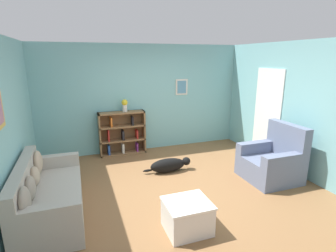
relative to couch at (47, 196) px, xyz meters
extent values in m
plane|color=brown|center=(2.09, 0.18, -0.31)|extent=(14.00, 14.00, 0.00)
cube|color=#7AB7BC|center=(2.09, 2.43, 0.99)|extent=(5.60, 0.10, 2.60)
cube|color=silver|center=(3.09, 2.36, 1.24)|extent=(0.32, 0.02, 0.40)
cube|color=#568EAD|center=(3.09, 2.35, 1.24)|extent=(0.24, 0.01, 0.32)
cube|color=#7AB7BC|center=(-0.46, 0.18, 0.99)|extent=(0.10, 5.00, 2.60)
cube|color=#7AB7BC|center=(4.64, 0.18, 0.99)|extent=(0.10, 5.00, 2.60)
cube|color=white|center=(4.58, 0.88, 0.71)|extent=(0.02, 0.84, 2.05)
sphere|color=tan|center=(4.56, 0.53, 0.69)|extent=(0.05, 0.05, 0.05)
cube|color=#ADA89E|center=(0.06, 0.00, -0.11)|extent=(0.84, 1.88, 0.41)
cube|color=#ADA89E|center=(-0.28, 0.00, 0.31)|extent=(0.16, 1.88, 0.41)
cube|color=#ADA89E|center=(0.06, -0.86, 0.20)|extent=(0.84, 0.16, 0.21)
cube|color=#ADA89E|center=(0.06, 0.86, 0.20)|extent=(0.84, 0.16, 0.21)
ellipsoid|color=gray|center=(-0.16, -0.66, 0.29)|extent=(0.14, 0.39, 0.39)
ellipsoid|color=gray|center=(-0.16, -0.22, 0.27)|extent=(0.14, 0.34, 0.34)
ellipsoid|color=tan|center=(-0.16, 0.22, 0.25)|extent=(0.14, 0.29, 0.29)
ellipsoid|color=tan|center=(-0.16, 0.66, 0.29)|extent=(0.14, 0.39, 0.39)
cube|color=olive|center=(0.98, 2.21, 0.21)|extent=(0.04, 0.28, 1.04)
cube|color=olive|center=(2.03, 2.21, 0.21)|extent=(0.04, 0.28, 1.04)
cube|color=olive|center=(1.51, 2.35, 0.21)|extent=(1.09, 0.02, 1.04)
cube|color=olive|center=(1.51, 2.21, -0.29)|extent=(1.09, 0.28, 0.04)
cube|color=olive|center=(1.51, 2.21, 0.03)|extent=(1.09, 0.28, 0.04)
cube|color=olive|center=(1.51, 2.21, 0.38)|extent=(1.09, 0.28, 0.04)
cube|color=olive|center=(1.51, 2.21, 0.71)|extent=(1.09, 0.28, 0.04)
cube|color=#234C9E|center=(1.16, 2.20, -0.17)|extent=(0.04, 0.21, 0.25)
cube|color=#B22823|center=(1.17, 2.20, 0.19)|extent=(0.03, 0.21, 0.28)
cube|color=orange|center=(1.25, 2.20, 0.51)|extent=(0.04, 0.21, 0.22)
cube|color=silver|center=(1.50, 2.20, -0.17)|extent=(0.05, 0.21, 0.25)
cube|color=black|center=(1.51, 2.20, 0.16)|extent=(0.05, 0.21, 0.22)
cube|color=black|center=(1.75, 2.20, 0.50)|extent=(0.03, 0.21, 0.20)
cube|color=#7A2D84|center=(1.84, 2.20, -0.18)|extent=(0.03, 0.21, 0.22)
cube|color=#B22823|center=(1.85, 2.20, 0.16)|extent=(0.03, 0.21, 0.21)
cube|color=slate|center=(3.91, -0.11, -0.10)|extent=(0.92, 0.94, 0.42)
cube|color=slate|center=(4.28, -0.11, 0.43)|extent=(0.18, 0.94, 0.65)
cube|color=slate|center=(3.91, -0.48, 0.22)|extent=(0.92, 0.18, 0.22)
cube|color=slate|center=(3.91, 0.27, 0.22)|extent=(0.92, 0.18, 0.22)
cube|color=silver|center=(1.80, -1.02, -0.10)|extent=(0.58, 0.52, 0.43)
cube|color=white|center=(1.80, -1.02, 0.10)|extent=(0.60, 0.54, 0.03)
ellipsoid|color=black|center=(2.18, 0.84, -0.17)|extent=(0.74, 0.26, 0.29)
sphere|color=black|center=(2.59, 0.84, -0.13)|extent=(0.17, 0.17, 0.17)
ellipsoid|color=black|center=(1.77, 0.88, -0.24)|extent=(0.20, 0.05, 0.05)
cylinder|color=silver|center=(1.59, 2.21, 0.81)|extent=(0.11, 0.11, 0.16)
sphere|color=yellow|center=(1.59, 2.21, 0.95)|extent=(0.14, 0.14, 0.14)
camera|label=1|loc=(0.53, -3.85, 1.97)|focal=28.00mm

